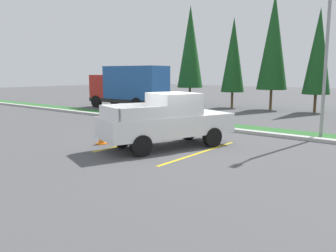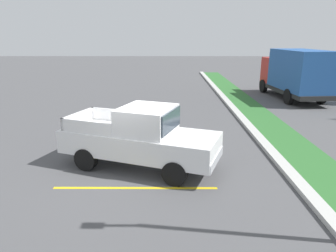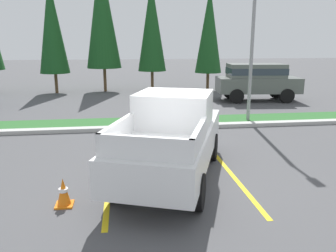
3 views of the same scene
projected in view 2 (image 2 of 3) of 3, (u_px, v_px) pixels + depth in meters
ground_plane at (135, 169)px, 10.26m from camera, size 120.00×120.00×0.00m
parking_line_near at (144, 150)px, 11.98m from camera, size 0.12×4.80×0.01m
parking_line_far at (135, 188)px, 9.00m from camera, size 0.12×4.80×0.01m
curb_strip at (285, 168)px, 10.22m from camera, size 56.00×0.40×0.15m
grass_median at (318, 169)px, 10.23m from camera, size 56.00×1.80×0.06m
pickup_truck_main at (141, 138)px, 10.18m from camera, size 3.58×5.55×2.10m
cargo_truck_distant at (295, 73)px, 21.23m from camera, size 6.96×2.94×3.40m
traffic_cone at (115, 136)px, 12.74m from camera, size 0.36×0.36×0.60m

